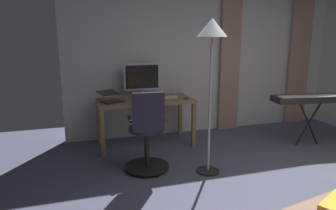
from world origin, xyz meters
TOP-DOWN VIEW (x-y plane):
  - back_room_partition at (0.00, -2.85)m, footprint 4.90×0.10m
  - curtain_left_panel at (-1.85, -2.74)m, footprint 0.43×0.06m
  - curtain_right_panel at (-0.38, -2.74)m, footprint 0.37×0.06m
  - desk at (1.25, -2.35)m, footprint 1.44×0.70m
  - office_chair at (1.44, -1.39)m, footprint 0.56×0.56m
  - computer_monitor at (1.24, -2.58)m, footprint 0.57×0.18m
  - computer_keyboard at (0.93, -2.34)m, footprint 0.38×0.14m
  - laptop at (1.76, -2.31)m, footprint 0.40×0.42m
  - computer_mouse at (0.70, -2.60)m, footprint 0.06×0.10m
  - cell_phone_by_monitor at (1.33, -2.13)m, footprint 0.11×0.16m
  - cell_phone_face_up at (0.64, -2.21)m, footprint 0.11×0.16m
  - mug_coffee at (1.29, -2.32)m, footprint 0.13×0.09m
  - piano_keyboard at (-1.15, -1.58)m, footprint 1.21×0.49m
  - floor_lamp at (0.73, -1.15)m, footprint 0.35×0.35m

SIDE VIEW (x-z plane):
  - office_chair at x=1.44m, z-range -0.03..1.00m
  - desk at x=1.25m, z-range 0.27..1.00m
  - piano_keyboard at x=-1.15m, z-range 0.33..1.13m
  - cell_phone_by_monitor at x=1.33m, z-range 0.73..0.74m
  - cell_phone_face_up at x=0.64m, z-range 0.73..0.74m
  - computer_keyboard at x=0.93m, z-range 0.73..0.75m
  - computer_mouse at x=0.70m, z-range 0.73..0.76m
  - mug_coffee at x=1.29m, z-range 0.73..0.83m
  - laptop at x=1.76m, z-range 0.70..0.85m
  - computer_monitor at x=1.24m, z-range 0.76..1.28m
  - curtain_left_panel at x=-1.85m, z-range 0.00..2.70m
  - curtain_right_panel at x=-0.38m, z-range 0.00..2.70m
  - back_room_partition at x=0.00m, z-range 0.00..2.89m
  - floor_lamp at x=0.73m, z-range 0.66..2.52m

